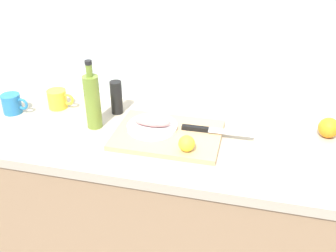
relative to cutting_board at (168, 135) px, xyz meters
The scene contains 12 objects.
back_wall 0.47m from the cutting_board, 94.74° to the left, with size 3.20×0.05×2.50m, color silver.
kitchen_counter 0.46m from the cutting_board, behind, with size 2.00×0.60×0.90m.
cutting_board is the anchor object (origin of this frame).
white_plate 0.08m from the cutting_board, 165.49° to the left, with size 0.21×0.21×0.01m, color white.
fish_fillet 0.09m from the cutting_board, 165.49° to the left, with size 0.16×0.07×0.04m, color tan.
chef_knife 0.16m from the cutting_board, 15.67° to the left, with size 0.29×0.04×0.02m.
lemon_0 0.15m from the cutting_board, 48.65° to the right, with size 0.06×0.06×0.06m, color yellow.
olive_oil_bottle 0.34m from the cutting_board, behind, with size 0.06×0.06×0.30m.
coffee_mug_0 0.73m from the cutting_board, behind, with size 0.12×0.08×0.09m.
coffee_mug_1 0.57m from the cutting_board, 166.55° to the left, with size 0.13×0.09×0.09m.
orange_1 0.65m from the cutting_board, 13.68° to the left, with size 0.08×0.08×0.08m, color orange.
pepper_mill 0.32m from the cutting_board, 151.34° to the left, with size 0.05×0.05×0.15m, color black.
Camera 1 is at (0.34, -1.28, 1.72)m, focal length 40.77 mm.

